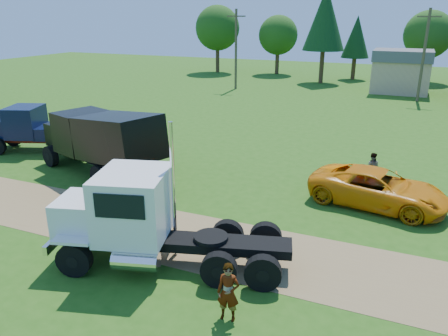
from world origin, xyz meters
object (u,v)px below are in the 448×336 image
at_px(black_dump_truck, 102,139).
at_px(orange_pickup, 378,188).
at_px(white_semi_tractor, 137,218).
at_px(navy_truck, 36,128).
at_px(spectator_a, 228,292).

distance_m(black_dump_truck, orange_pickup, 14.25).
distance_m(white_semi_tractor, navy_truck, 16.28).
xyz_separation_m(black_dump_truck, spectator_a, (10.85, -8.37, -1.20)).
bearing_deg(navy_truck, spectator_a, -50.83).
height_order(navy_truck, spectator_a, navy_truck).
distance_m(navy_truck, orange_pickup, 21.04).
distance_m(white_semi_tractor, black_dump_truck, 9.50).
bearing_deg(black_dump_truck, spectator_a, -18.69).
bearing_deg(spectator_a, white_semi_tractor, 150.49).
bearing_deg(white_semi_tractor, orange_pickup, 33.07).
relative_size(orange_pickup, spectator_a, 3.40).
relative_size(white_semi_tractor, orange_pickup, 1.38).
relative_size(navy_truck, orange_pickup, 1.11).
height_order(orange_pickup, spectator_a, spectator_a).
relative_size(white_semi_tractor, black_dump_truck, 0.95).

